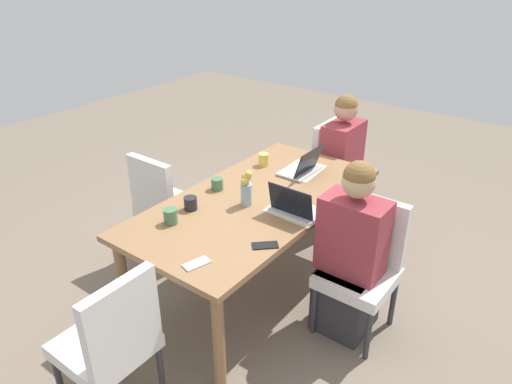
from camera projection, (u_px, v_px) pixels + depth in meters
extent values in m
plane|color=#756656|center=(256.00, 285.00, 3.59)|extent=(10.00, 10.00, 0.00)
cube|color=olive|center=(256.00, 201.00, 3.26)|extent=(1.90, 0.95, 0.04)
cylinder|color=olive|center=(279.00, 188.00, 4.26)|extent=(0.07, 0.07, 0.70)
cylinder|color=olive|center=(124.00, 286.00, 3.03)|extent=(0.07, 0.07, 0.70)
cylinder|color=olive|center=(360.00, 215.00, 3.84)|extent=(0.07, 0.07, 0.70)
cylinder|color=olive|center=(219.00, 342.00, 2.60)|extent=(0.07, 0.07, 0.70)
cube|color=silver|center=(357.00, 278.00, 3.01)|extent=(0.44, 0.44, 0.08)
cube|color=silver|center=(375.00, 229.00, 3.02)|extent=(0.06, 0.42, 0.45)
cylinder|color=#333338|center=(368.00, 335.00, 2.87)|extent=(0.04, 0.04, 0.37)
cylinder|color=#333338|center=(314.00, 310.00, 3.08)|extent=(0.04, 0.04, 0.37)
cylinder|color=#333338|center=(393.00, 302.00, 3.15)|extent=(0.04, 0.04, 0.37)
cylinder|color=#333338|center=(341.00, 280.00, 3.35)|extent=(0.04, 0.04, 0.37)
cube|color=#2D2D33|center=(346.00, 297.00, 3.13)|extent=(0.36, 0.34, 0.45)
cube|color=#93333D|center=(353.00, 236.00, 2.91)|extent=(0.24, 0.40, 0.50)
sphere|color=tan|center=(359.00, 181.00, 2.74)|extent=(0.20, 0.20, 0.20)
sphere|color=brown|center=(359.00, 177.00, 2.73)|extent=(0.19, 0.19, 0.19)
cube|color=silver|center=(343.00, 178.00, 4.31)|extent=(0.44, 0.44, 0.08)
cube|color=silver|center=(326.00, 146.00, 4.29)|extent=(0.42, 0.06, 0.45)
cylinder|color=#333338|center=(369.00, 198.00, 4.45)|extent=(0.04, 0.04, 0.37)
cylinder|color=#333338|center=(350.00, 214.00, 4.18)|extent=(0.04, 0.04, 0.37)
cylinder|color=#333338|center=(333.00, 187.00, 4.65)|extent=(0.04, 0.04, 0.37)
cylinder|color=#333338|center=(313.00, 202.00, 4.38)|extent=(0.04, 0.04, 0.37)
cube|color=#2D2D33|center=(338.00, 199.00, 4.35)|extent=(0.34, 0.36, 0.45)
cube|color=#93333D|center=(342.00, 150.00, 4.13)|extent=(0.40, 0.24, 0.50)
sphere|color=tan|center=(346.00, 109.00, 3.96)|extent=(0.20, 0.20, 0.20)
sphere|color=brown|center=(346.00, 106.00, 3.95)|extent=(0.19, 0.19, 0.19)
cube|color=silver|center=(105.00, 346.00, 2.50)|extent=(0.44, 0.44, 0.08)
cube|color=silver|center=(122.00, 322.00, 2.27)|extent=(0.42, 0.06, 0.45)
cylinder|color=#333338|center=(60.00, 382.00, 2.57)|extent=(0.04, 0.04, 0.37)
cylinder|color=#333338|center=(117.00, 340.00, 2.84)|extent=(0.04, 0.04, 0.37)
cylinder|color=#333338|center=(161.00, 371.00, 2.63)|extent=(0.04, 0.04, 0.37)
cube|color=silver|center=(172.00, 209.00, 3.80)|extent=(0.44, 0.44, 0.08)
cube|color=silver|center=(151.00, 188.00, 3.55)|extent=(0.06, 0.42, 0.45)
cylinder|color=#333338|center=(175.00, 216.00, 4.14)|extent=(0.04, 0.04, 0.37)
cylinder|color=#333338|center=(207.00, 230.00, 3.94)|extent=(0.04, 0.04, 0.37)
cylinder|color=#333338|center=(141.00, 235.00, 3.87)|extent=(0.04, 0.04, 0.37)
cylinder|color=#333338|center=(174.00, 251.00, 3.67)|extent=(0.04, 0.04, 0.37)
cylinder|color=#8EA8B7|center=(247.00, 195.00, 3.14)|extent=(0.08, 0.08, 0.15)
sphere|color=gold|center=(245.00, 181.00, 3.07)|extent=(0.05, 0.05, 0.05)
cylinder|color=#477A3D|center=(245.00, 184.00, 3.08)|extent=(0.01, 0.01, 0.03)
sphere|color=gold|center=(248.00, 174.00, 3.07)|extent=(0.05, 0.05, 0.05)
cylinder|color=#477A3D|center=(248.00, 179.00, 3.09)|extent=(0.01, 0.01, 0.08)
sphere|color=gold|center=(246.00, 177.00, 3.09)|extent=(0.06, 0.06, 0.06)
cylinder|color=#477A3D|center=(246.00, 180.00, 3.10)|extent=(0.01, 0.01, 0.05)
cube|color=beige|center=(296.00, 211.00, 3.09)|extent=(0.27, 0.37, 0.00)
cube|color=beige|center=(302.00, 170.00, 3.66)|extent=(0.38, 0.29, 0.00)
cube|color=silver|center=(299.00, 171.00, 3.63)|extent=(0.32, 0.22, 0.02)
cube|color=black|center=(309.00, 161.00, 3.54)|extent=(0.31, 0.07, 0.19)
cube|color=silver|center=(297.00, 210.00, 3.08)|extent=(0.22, 0.32, 0.02)
cube|color=black|center=(290.00, 201.00, 2.97)|extent=(0.05, 0.31, 0.20)
cylinder|color=#47704C|center=(217.00, 184.00, 3.36)|extent=(0.09, 0.09, 0.09)
cylinder|color=#232328|center=(191.00, 203.00, 3.10)|extent=(0.09, 0.09, 0.09)
cylinder|color=#DBC64C|center=(264.00, 159.00, 3.73)|extent=(0.08, 0.08, 0.10)
cylinder|color=#47704C|center=(170.00, 216.00, 2.94)|extent=(0.09, 0.09, 0.10)
cube|color=black|center=(265.00, 245.00, 2.74)|extent=(0.16, 0.16, 0.01)
cube|color=silver|center=(197.00, 264.00, 2.58)|extent=(0.16, 0.11, 0.01)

